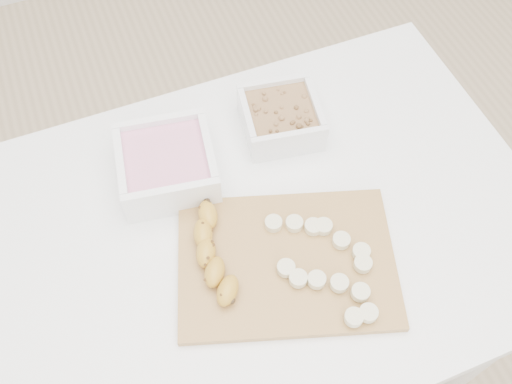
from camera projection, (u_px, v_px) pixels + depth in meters
name	position (u px, v px, depth m)	size (l,w,h in m)	color
ground	(260.00, 349.00, 1.64)	(3.50, 3.50, 0.00)	#C6AD89
table	(262.00, 248.00, 1.08)	(1.00, 0.70, 0.75)	white
bowl_yogurt	(167.00, 164.00, 1.02)	(0.19, 0.19, 0.08)	white
bowl_granola	(281.00, 117.00, 1.08)	(0.16, 0.16, 0.07)	white
cutting_board	(287.00, 262.00, 0.95)	(0.36, 0.26, 0.01)	#AE8446
banana	(214.00, 254.00, 0.93)	(0.05, 0.19, 0.03)	#B88426
banana_slices	(327.00, 262.00, 0.93)	(0.16, 0.23, 0.02)	beige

